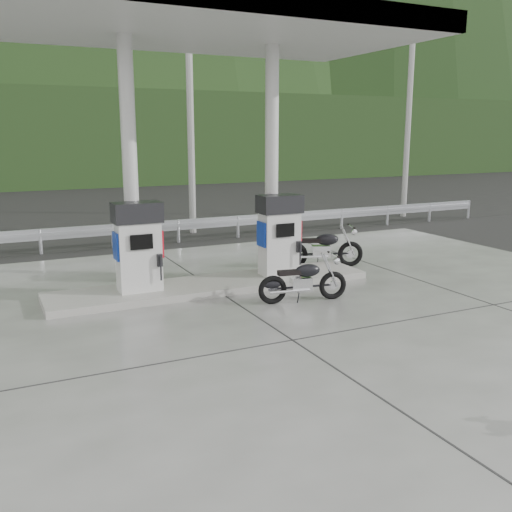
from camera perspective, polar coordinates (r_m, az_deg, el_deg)
name	(u,v)px	position (r m, az deg, el deg)	size (l,w,h in m)	color
ground	(265,323)	(10.19, 0.91, -6.74)	(160.00, 160.00, 0.00)	black
forecourt_apron	(265,323)	(10.19, 0.91, -6.68)	(18.00, 14.00, 0.02)	slate
pump_island	(214,285)	(12.35, -4.27, -2.91)	(7.00, 1.40, 0.15)	gray
gas_pump_left	(138,247)	(11.66, -11.68, 0.89)	(0.95, 0.55, 1.80)	silver
gas_pump_right	(279,235)	(12.79, 2.35, 2.12)	(0.95, 0.55, 1.80)	silver
canopy_column_left	(130,165)	(11.85, -12.49, 8.84)	(0.30, 0.30, 5.00)	silver
canopy_column_right	(272,162)	(12.97, 1.58, 9.38)	(0.30, 0.30, 5.00)	silver
canopy_roof	(209,26)	(12.11, -4.69, 21.97)	(8.50, 5.00, 0.40)	silver
guardrail	(146,222)	(17.37, -10.95, 3.37)	(26.00, 0.16, 1.42)	#AFB2B8
road	(121,228)	(20.84, -13.34, 2.74)	(60.00, 7.00, 0.01)	black
utility_pole_b	(190,111)	(19.20, -6.59, 14.18)	(0.22, 0.22, 8.00)	gray
utility_pole_c	(409,115)	(23.73, 15.02, 13.46)	(0.22, 0.22, 8.00)	gray
tree_band	(53,138)	(38.86, -19.60, 11.05)	(80.00, 6.00, 6.00)	black
forested_hills	(24,164)	(68.84, -22.23, 8.54)	(100.00, 40.00, 140.00)	black
motorcycle_left	(303,281)	(11.34, 4.73, -2.55)	(1.72, 0.54, 0.82)	black
motorcycle_right	(323,249)	(14.31, 6.70, 0.70)	(1.91, 0.60, 0.91)	black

